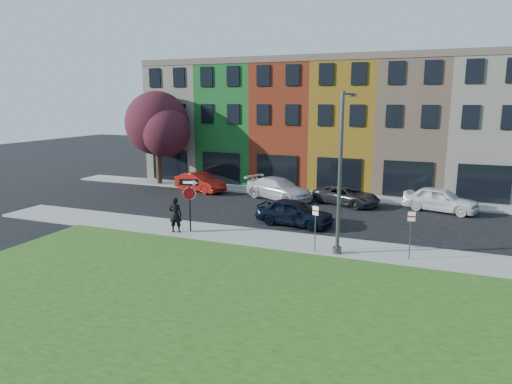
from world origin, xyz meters
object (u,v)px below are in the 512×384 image
at_px(stop_sign, 189,194).
at_px(street_lamp, 341,174).
at_px(sedan_near, 295,212).
at_px(man, 175,215).

relative_size(stop_sign, street_lamp, 0.39).
relative_size(sedan_near, street_lamp, 0.64).
relative_size(man, sedan_near, 0.41).
bearing_deg(stop_sign, street_lamp, -19.14).
height_order(stop_sign, street_lamp, street_lamp).
height_order(stop_sign, sedan_near, stop_sign).
bearing_deg(stop_sign, man, -158.76).
distance_m(stop_sign, street_lamp, 8.37).
height_order(man, street_lamp, street_lamp).
distance_m(stop_sign, man, 1.33).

